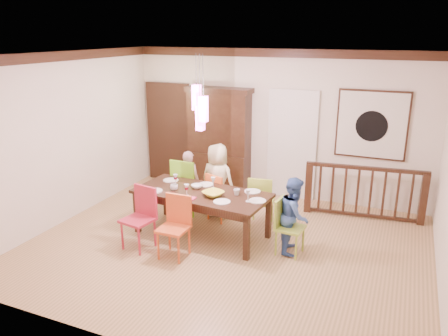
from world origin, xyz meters
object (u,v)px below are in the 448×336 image
at_px(dining_table, 202,197).
at_px(chair_end_right, 291,223).
at_px(chair_far_left, 188,182).
at_px(person_end_right, 294,215).
at_px(china_hutch, 219,140).
at_px(person_far_left, 189,181).
at_px(balustrade, 364,191).
at_px(person_far_mid, 217,181).

relative_size(dining_table, chair_end_right, 2.61).
bearing_deg(chair_far_left, person_end_right, 163.41).
bearing_deg(china_hutch, person_far_left, -92.09).
xyz_separation_m(person_far_left, person_end_right, (2.17, -0.75, 0.01)).
bearing_deg(chair_end_right, person_end_right, -4.89).
bearing_deg(person_end_right, dining_table, 83.42).
xyz_separation_m(balustrade, person_end_right, (-0.84, -1.70, 0.09)).
bearing_deg(china_hutch, chair_far_left, -91.20).
distance_m(chair_end_right, person_far_mid, 1.81).
distance_m(balustrade, person_end_right, 1.89).
bearing_deg(person_end_right, balustrade, -34.93).
relative_size(person_far_mid, person_end_right, 1.15).
height_order(china_hutch, person_end_right, china_hutch).
bearing_deg(dining_table, chair_end_right, 2.73).
bearing_deg(balustrade, person_far_mid, -164.95).
bearing_deg(person_end_right, chair_end_right, 160.65).
height_order(person_far_mid, person_end_right, person_far_mid).
bearing_deg(person_far_left, person_end_right, 154.41).
xyz_separation_m(person_far_mid, person_end_right, (1.59, -0.76, -0.09)).
height_order(dining_table, person_far_left, person_far_left).
bearing_deg(chair_far_left, china_hutch, -89.77).
bearing_deg(chair_far_left, person_far_left, -69.34).
distance_m(chair_end_right, balustrade, 2.01).
xyz_separation_m(china_hutch, person_far_mid, (0.53, -1.28, -0.41)).
relative_size(chair_far_left, chair_end_right, 1.21).
bearing_deg(person_far_mid, person_end_right, 160.35).
relative_size(china_hutch, person_end_right, 1.84).
xyz_separation_m(chair_far_left, person_far_mid, (0.56, 0.06, 0.08)).
distance_m(china_hutch, balustrade, 3.03).
xyz_separation_m(china_hutch, person_end_right, (2.12, -2.04, -0.49)).
xyz_separation_m(dining_table, china_hutch, (-0.61, 2.10, 0.41)).
height_order(china_hutch, person_far_left, china_hutch).
relative_size(dining_table, china_hutch, 1.04).
xyz_separation_m(chair_far_left, person_end_right, (2.15, -0.70, -0.01)).
bearing_deg(dining_table, person_end_right, 7.14).
height_order(chair_end_right, person_end_right, person_end_right).
xyz_separation_m(person_far_left, person_far_mid, (0.58, 0.01, 0.09)).
height_order(chair_end_right, person_far_left, person_far_left).
bearing_deg(balustrade, person_far_left, -168.60).
bearing_deg(person_far_left, person_far_mid, 174.28).
height_order(dining_table, chair_far_left, chair_far_left).
height_order(dining_table, balustrade, balustrade).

